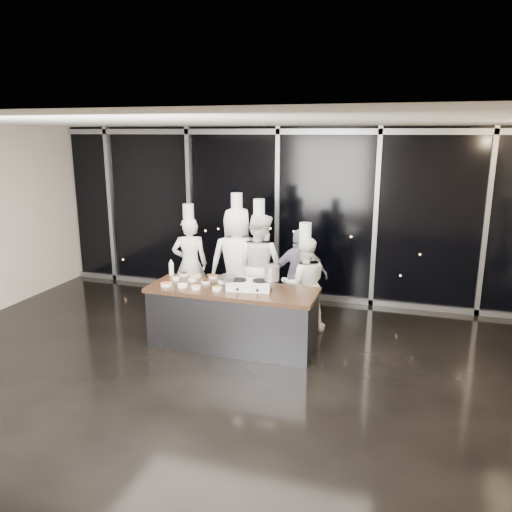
{
  "coord_description": "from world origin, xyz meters",
  "views": [
    {
      "loc": [
        2.38,
        -5.56,
        3.09
      ],
      "look_at": [
        0.27,
        1.2,
        1.33
      ],
      "focal_mm": 35.0,
      "sensor_mm": 36.0,
      "label": 1
    }
  ],
  "objects_px": {
    "chef_far_left": "(190,263)",
    "guest": "(300,276)",
    "frying_pan": "(227,277)",
    "demo_counter": "(233,317)",
    "chef_right": "(304,283)",
    "stove": "(250,285)",
    "chef_center": "(259,266)",
    "chef_left": "(237,261)",
    "stock_pot": "(272,273)"
  },
  "relations": [
    {
      "from": "stove",
      "to": "chef_far_left",
      "type": "distance_m",
      "value": 1.93
    },
    {
      "from": "demo_counter",
      "to": "chef_right",
      "type": "xyz_separation_m",
      "value": [
        0.85,
        0.96,
        0.31
      ]
    },
    {
      "from": "demo_counter",
      "to": "stove",
      "type": "bearing_deg",
      "value": 9.24
    },
    {
      "from": "demo_counter",
      "to": "chef_right",
      "type": "distance_m",
      "value": 1.32
    },
    {
      "from": "chef_far_left",
      "to": "chef_center",
      "type": "height_order",
      "value": "chef_center"
    },
    {
      "from": "chef_far_left",
      "to": "chef_center",
      "type": "bearing_deg",
      "value": 158.67
    },
    {
      "from": "guest",
      "to": "stove",
      "type": "bearing_deg",
      "value": 55.8
    },
    {
      "from": "demo_counter",
      "to": "guest",
      "type": "distance_m",
      "value": 1.51
    },
    {
      "from": "frying_pan",
      "to": "guest",
      "type": "bearing_deg",
      "value": 50.41
    },
    {
      "from": "stock_pot",
      "to": "chef_center",
      "type": "xyz_separation_m",
      "value": [
        -0.55,
        1.18,
        -0.23
      ]
    },
    {
      "from": "demo_counter",
      "to": "chef_left",
      "type": "relative_size",
      "value": 1.16
    },
    {
      "from": "demo_counter",
      "to": "frying_pan",
      "type": "relative_size",
      "value": 5.26
    },
    {
      "from": "stove",
      "to": "chef_far_left",
      "type": "height_order",
      "value": "chef_far_left"
    },
    {
      "from": "stock_pot",
      "to": "chef_right",
      "type": "bearing_deg",
      "value": 71.11
    },
    {
      "from": "demo_counter",
      "to": "guest",
      "type": "bearing_deg",
      "value": 61.15
    },
    {
      "from": "demo_counter",
      "to": "chef_right",
      "type": "bearing_deg",
      "value": 48.33
    },
    {
      "from": "chef_center",
      "to": "stove",
      "type": "bearing_deg",
      "value": 117.1
    },
    {
      "from": "chef_far_left",
      "to": "stove",
      "type": "bearing_deg",
      "value": 118.55
    },
    {
      "from": "stock_pot",
      "to": "chef_far_left",
      "type": "relative_size",
      "value": 0.11
    },
    {
      "from": "frying_pan",
      "to": "chef_left",
      "type": "bearing_deg",
      "value": 94.4
    },
    {
      "from": "guest",
      "to": "chef_right",
      "type": "distance_m",
      "value": 0.36
    },
    {
      "from": "chef_far_left",
      "to": "guest",
      "type": "height_order",
      "value": "chef_far_left"
    },
    {
      "from": "stove",
      "to": "chef_far_left",
      "type": "xyz_separation_m",
      "value": [
        -1.5,
        1.22,
        -0.11
      ]
    },
    {
      "from": "chef_center",
      "to": "guest",
      "type": "distance_m",
      "value": 0.71
    },
    {
      "from": "chef_far_left",
      "to": "chef_left",
      "type": "relative_size",
      "value": 0.9
    },
    {
      "from": "chef_far_left",
      "to": "chef_center",
      "type": "distance_m",
      "value": 1.26
    },
    {
      "from": "stock_pot",
      "to": "chef_center",
      "type": "bearing_deg",
      "value": 115.09
    },
    {
      "from": "frying_pan",
      "to": "demo_counter",
      "type": "bearing_deg",
      "value": 5.92
    },
    {
      "from": "chef_far_left",
      "to": "frying_pan",
      "type": "bearing_deg",
      "value": 110.42
    },
    {
      "from": "frying_pan",
      "to": "chef_center",
      "type": "height_order",
      "value": "chef_center"
    },
    {
      "from": "chef_center",
      "to": "stock_pot",
      "type": "bearing_deg",
      "value": 131.29
    },
    {
      "from": "chef_left",
      "to": "chef_right",
      "type": "xyz_separation_m",
      "value": [
        1.22,
        -0.3,
        -0.19
      ]
    },
    {
      "from": "chef_left",
      "to": "guest",
      "type": "xyz_separation_m",
      "value": [
        1.08,
        0.03,
        -0.17
      ]
    },
    {
      "from": "chef_far_left",
      "to": "guest",
      "type": "bearing_deg",
      "value": 158.54
    },
    {
      "from": "stove",
      "to": "chef_left",
      "type": "xyz_separation_m",
      "value": [
        -0.62,
        1.22,
        -0.01
      ]
    },
    {
      "from": "stove",
      "to": "chef_center",
      "type": "relative_size",
      "value": 0.33
    },
    {
      "from": "frying_pan",
      "to": "chef_center",
      "type": "bearing_deg",
      "value": 77.71
    },
    {
      "from": "chef_far_left",
      "to": "chef_right",
      "type": "distance_m",
      "value": 2.13
    },
    {
      "from": "stock_pot",
      "to": "chef_right",
      "type": "xyz_separation_m",
      "value": [
        0.29,
        0.86,
        -0.38
      ]
    },
    {
      "from": "chef_left",
      "to": "stove",
      "type": "bearing_deg",
      "value": 95.31
    },
    {
      "from": "stove",
      "to": "frying_pan",
      "type": "distance_m",
      "value": 0.34
    },
    {
      "from": "frying_pan",
      "to": "guest",
      "type": "relative_size",
      "value": 0.3
    },
    {
      "from": "chef_right",
      "to": "stock_pot",
      "type": "bearing_deg",
      "value": 49.28
    },
    {
      "from": "demo_counter",
      "to": "stove",
      "type": "height_order",
      "value": "stove"
    },
    {
      "from": "guest",
      "to": "chef_right",
      "type": "height_order",
      "value": "chef_right"
    },
    {
      "from": "demo_counter",
      "to": "chef_right",
      "type": "height_order",
      "value": "chef_right"
    },
    {
      "from": "chef_far_left",
      "to": "chef_left",
      "type": "bearing_deg",
      "value": 157.72
    },
    {
      "from": "stove",
      "to": "demo_counter",
      "type": "bearing_deg",
      "value": -179.59
    },
    {
      "from": "chef_far_left",
      "to": "chef_left",
      "type": "xyz_separation_m",
      "value": [
        0.88,
        0.0,
        0.1
      ]
    },
    {
      "from": "guest",
      "to": "chef_center",
      "type": "bearing_deg",
      "value": -13.34
    }
  ]
}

